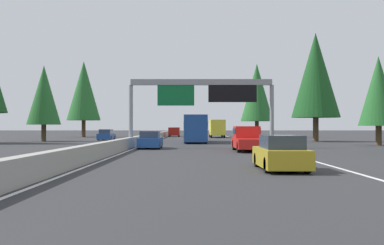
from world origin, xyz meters
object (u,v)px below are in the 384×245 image
Objects in this scene: oncoming_near at (106,135)px; conifer_right_mid at (316,75)px; pickup_near_center at (247,139)px; conifer_left_far at (84,91)px; minivan_far_left at (174,131)px; sedan_distant_a at (281,154)px; box_truck_near_right at (217,128)px; conifer_right_near at (379,91)px; conifer_right_far at (257,93)px; sedan_distant_b at (150,140)px; conifer_left_mid at (44,95)px; bus_mid_left at (195,128)px; sign_gantry_overhead at (203,93)px.

oncoming_near is 28.47m from conifer_right_mid.
pickup_near_center is 52.33m from conifer_left_far.
sedan_distant_a is at bearing -173.69° from minivan_far_left.
box_truck_near_right is 0.63× the size of conifer_right_mid.
sedan_distant_a is 45.10m from oncoming_near.
conifer_left_far reaches higher than conifer_right_near.
conifer_right_far is (33.39, 7.12, 2.37)m from conifer_right_near.
conifer_left_mid is at bearing 38.75° from sedan_distant_b.
conifer_left_far reaches higher than conifer_right_far.
conifer_right_mid reaches higher than conifer_right_near.
conifer_left_mid is at bearing -178.32° from conifer_left_far.
sedan_distant_a is at bearing 19.99° from oncoming_near.
bus_mid_left is 19.23m from pickup_near_center.
sedan_distant_b is 0.35× the size of conifer_right_far.
pickup_near_center is at bearing 125.49° from conifer_right_near.
oncoming_near is at bearing -158.03° from conifer_left_far.
sedan_distant_a is at bearing -174.27° from bus_mid_left.
conifer_left_far is (36.28, 37.38, 2.90)m from conifer_right_near.
conifer_right_mid reaches higher than sedan_distant_a.
minivan_far_left reaches higher than sedan_distant_b.
conifer_right_near reaches higher than minivan_far_left.
conifer_right_mid is (-20.69, -11.12, 6.59)m from box_truck_near_right.
conifer_left_mid reaches higher than sign_gantry_overhead.
conifer_left_mid is at bearing 48.76° from sign_gantry_overhead.
conifer_right_far is (15.97, -22.66, 6.98)m from oncoming_near.
pickup_near_center is at bearing 153.23° from conifer_right_mid.
conifer_left_mid is (-20.80, 29.57, -1.89)m from conifer_right_far.
sign_gantry_overhead is at bearing 175.13° from box_truck_near_right.
sedan_distant_a is at bearing -159.39° from conifer_left_far.
sign_gantry_overhead is 13.79m from bus_mid_left.
conifer_right_far is at bearing -8.96° from pickup_near_center.
minivan_far_left is (45.46, -0.17, 0.27)m from sedan_distant_b.
conifer_left_mid is at bearing 30.74° from sedan_distant_a.
conifer_right_far is at bearing 125.18° from oncoming_near.
sign_gantry_overhead is at bearing -69.87° from sedan_distant_b.
sedan_distant_b is at bearing 63.90° from pickup_near_center.
conifer_left_mid is at bearing -55.06° from oncoming_near.
conifer_right_near is at bearing -156.91° from box_truck_near_right.
sign_gantry_overhead is 1.01× the size of conifer_right_far.
sedan_distant_b is 45.92m from conifer_left_far.
minivan_far_left is at bearing 159.15° from oncoming_near.
sedan_distant_b is at bearing -159.63° from conifer_left_far.
sedan_distant_b is 0.51× the size of conifer_right_near.
conifer_right_far is at bearing -95.46° from conifer_left_far.
sign_gantry_overhead reaches higher than box_truck_near_right.
box_truck_near_right is 24.39m from conifer_right_mid.
bus_mid_left reaches higher than box_truck_near_right.
sedan_distant_b is at bearing 19.06° from oncoming_near.
oncoming_near is at bearing 30.04° from pickup_near_center.
bus_mid_left is 16.57m from conifer_right_mid.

